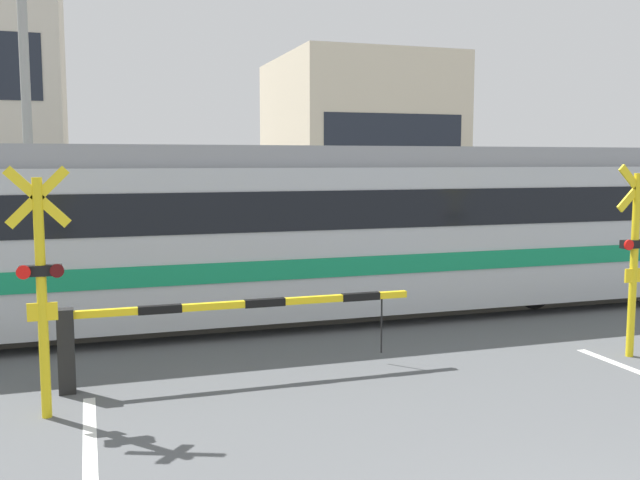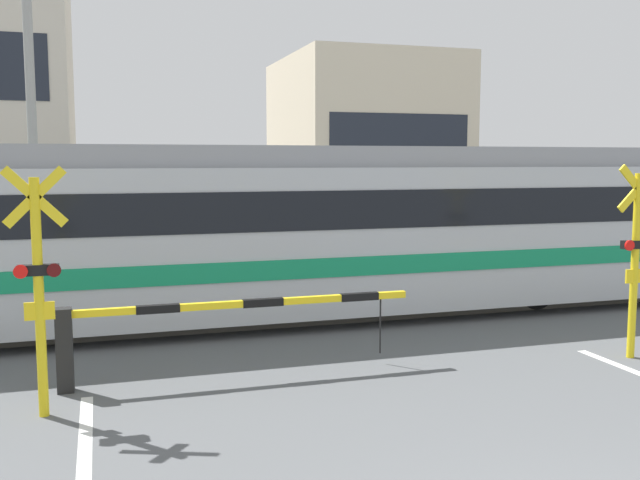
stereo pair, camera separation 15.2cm
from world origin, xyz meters
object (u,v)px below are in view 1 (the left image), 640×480
Objects in this scene: commuter_train at (276,227)px; crossing_barrier_near at (176,323)px; pedestrian at (238,234)px; crossing_barrier_far at (356,249)px; crossing_signal_left at (41,281)px; crossing_signal_right at (635,252)px.

crossing_barrier_near is at bearing -123.83° from commuter_train.
pedestrian is (0.33, 5.08, -0.63)m from commuter_train.
commuter_train is 9.03× the size of pedestrian.
crossing_barrier_near is 8.69m from pedestrian.
crossing_barrier_far is at bearing 52.43° from crossing_barrier_near.
crossing_barrier_near is 2.63× the size of pedestrian.
crossing_signal_left is 10.00m from pedestrian.
crossing_signal_right is (7.98, 0.00, 0.00)m from crossing_signal_left.
commuter_train reaches higher than crossing_signal_left.
commuter_train is 5.89m from crossing_signal_right.
commuter_train is at bearing 47.53° from crossing_signal_left.
crossing_signal_left is at bearing 180.00° from crossing_signal_right.
crossing_barrier_near is at bearing -127.57° from crossing_barrier_far.
commuter_train reaches higher than crossing_barrier_far.
crossing_barrier_near is (-2.17, -3.23, -0.88)m from commuter_train.
crossing_barrier_far is 1.66× the size of crossing_signal_left.
commuter_train is 3.99m from crossing_barrier_near.
pedestrian is at bearing 73.26° from crossing_barrier_near.
crossing_signal_left is at bearing -113.87° from pedestrian.
crossing_barrier_near is 1.00× the size of crossing_barrier_far.
commuter_train is 5.13m from pedestrian.
commuter_train is at bearing -131.06° from crossing_barrier_far.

